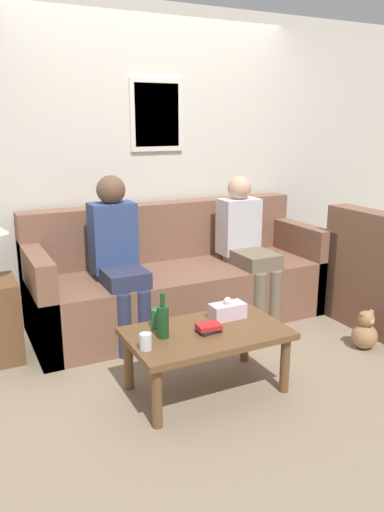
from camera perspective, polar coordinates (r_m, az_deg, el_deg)
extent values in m
plane|color=gray|center=(3.92, 1.77, -9.74)|extent=(16.00, 16.00, 0.00)
cube|color=silver|center=(4.47, -4.18, 10.62)|extent=(9.00, 0.06, 2.60)
cube|color=silver|center=(4.42, -4.06, 15.77)|extent=(0.48, 0.02, 0.60)
cube|color=#B7CCB2|center=(4.41, -4.02, 15.77)|extent=(0.40, 0.01, 0.52)
cube|color=brown|center=(4.22, -1.22, -4.39)|extent=(2.47, 0.88, 0.48)
cube|color=brown|center=(4.39, -3.14, 2.95)|extent=(2.47, 0.20, 0.49)
cube|color=brown|center=(3.86, -17.13, -4.85)|extent=(0.14, 0.88, 0.75)
cube|color=brown|center=(4.77, 11.55, -0.69)|extent=(0.14, 0.88, 0.75)
cube|color=brown|center=(4.74, 19.37, -1.35)|extent=(0.88, 0.14, 0.75)
cube|color=brown|center=(3.11, 1.66, -8.84)|extent=(0.98, 0.59, 0.04)
cylinder|color=brown|center=(2.85, -4.04, -15.83)|extent=(0.06, 0.06, 0.36)
cylinder|color=brown|center=(3.23, 10.57, -12.12)|extent=(0.06, 0.06, 0.36)
cylinder|color=brown|center=(3.24, -7.27, -11.90)|extent=(0.06, 0.06, 0.36)
cylinder|color=brown|center=(3.58, 6.04, -9.14)|extent=(0.06, 0.06, 0.36)
cylinder|color=#19421E|center=(2.98, -3.35, -7.53)|extent=(0.07, 0.07, 0.20)
cylinder|color=#19421E|center=(2.93, -3.39, -5.01)|extent=(0.03, 0.03, 0.08)
cylinder|color=silver|center=(2.85, -5.33, -9.71)|extent=(0.07, 0.07, 0.10)
cube|color=black|center=(3.08, 1.93, -8.49)|extent=(0.15, 0.11, 0.02)
cube|color=red|center=(3.07, 1.93, -8.06)|extent=(0.15, 0.11, 0.03)
cylinder|color=#197A38|center=(3.13, -4.05, -7.13)|extent=(0.07, 0.07, 0.12)
cube|color=silver|center=(3.28, 4.07, -6.28)|extent=(0.23, 0.12, 0.10)
sphere|color=white|center=(3.25, 4.10, -5.13)|extent=(0.05, 0.05, 0.05)
cube|color=#2D334C|center=(3.75, -7.89, -2.45)|extent=(0.31, 0.42, 0.14)
cylinder|color=#2D334C|center=(3.63, -7.80, -7.86)|extent=(0.11, 0.11, 0.48)
cylinder|color=#2D334C|center=(3.68, -5.53, -7.48)|extent=(0.11, 0.11, 0.48)
cube|color=#33477A|center=(3.87, -9.03, 2.15)|extent=(0.34, 0.22, 0.53)
sphere|color=brown|center=(3.81, -9.26, 7.47)|extent=(0.22, 0.22, 0.22)
cube|color=#756651|center=(4.23, 6.92, -0.36)|extent=(0.31, 0.47, 0.14)
cylinder|color=#756651|center=(4.09, 7.68, -5.17)|extent=(0.11, 0.11, 0.48)
cylinder|color=#756651|center=(4.18, 9.43, -4.82)|extent=(0.11, 0.11, 0.48)
cube|color=silver|center=(4.37, 5.34, 3.42)|extent=(0.34, 0.22, 0.48)
sphere|color=tan|center=(4.31, 5.45, 7.74)|extent=(0.20, 0.20, 0.20)
sphere|color=#A87A51|center=(3.99, 19.11, -8.64)|extent=(0.19, 0.19, 0.19)
sphere|color=#A87A51|center=(3.94, 19.29, -6.79)|extent=(0.12, 0.12, 0.12)
sphere|color=#A87A51|center=(3.90, 18.89, -6.32)|extent=(0.04, 0.04, 0.04)
sphere|color=#A87A51|center=(3.96, 19.79, -6.08)|extent=(0.04, 0.04, 0.04)
sphere|color=tan|center=(3.91, 19.79, -7.10)|extent=(0.05, 0.05, 0.05)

